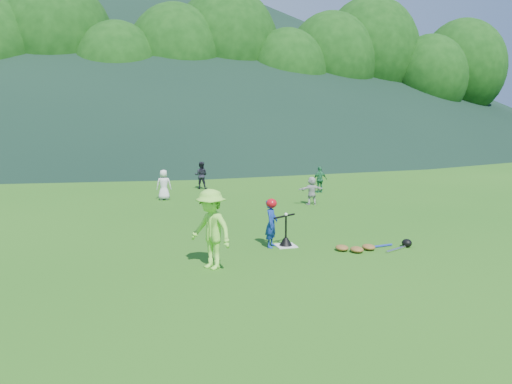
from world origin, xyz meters
TOP-DOWN VIEW (x-y plane):
  - ground at (0.00, 0.00)m, footprint 120.00×120.00m
  - home_plate at (0.00, 0.00)m, footprint 0.45×0.45m
  - baseball at (0.00, 0.00)m, footprint 0.08×0.08m
  - batter_child at (-0.34, 0.02)m, footprint 0.44×0.47m
  - adult_coach at (-1.95, -1.22)m, footprint 1.03×1.16m
  - fielder_a at (-2.04, 7.45)m, footprint 0.57×0.40m
  - fielder_b at (-0.27, 9.94)m, footprint 0.67×0.59m
  - fielder_c at (4.05, 7.58)m, footprint 0.64×0.33m
  - fielder_d at (2.69, 5.07)m, footprint 0.89×0.28m
  - batting_tee at (0.00, 0.00)m, footprint 0.30×0.30m
  - batter_gear at (-0.32, 0.02)m, footprint 0.71×0.30m
  - equipment_pile at (1.67, -0.82)m, footprint 1.80×0.67m
  - outfield_fence at (0.00, 28.00)m, footprint 70.07×0.08m
  - tree_line at (0.20, 33.83)m, footprint 70.04×11.40m
  - distant_hills at (-7.63, 81.81)m, footprint 155.00×140.00m

SIDE VIEW (x-z plane):
  - ground at x=0.00m, z-range 0.00..0.00m
  - home_plate at x=0.00m, z-range 0.00..0.02m
  - equipment_pile at x=1.67m, z-range -0.03..0.16m
  - batting_tee at x=0.00m, z-range -0.21..0.47m
  - fielder_d at x=2.69m, z-range 0.00..0.95m
  - fielder_c at x=4.05m, z-range 0.00..1.04m
  - batter_child at x=-0.34m, z-range 0.00..1.09m
  - fielder_a at x=-2.04m, z-range 0.00..1.09m
  - fielder_b at x=-0.27m, z-range 0.00..1.13m
  - outfield_fence at x=0.00m, z-range 0.03..1.36m
  - baseball at x=0.00m, z-range 0.70..0.78m
  - adult_coach at x=-1.95m, z-range 0.00..1.56m
  - batter_gear at x=-0.32m, z-range 0.76..1.20m
  - tree_line at x=0.20m, z-range 0.80..15.62m
  - distant_hills at x=-7.63m, z-range -1.02..30.98m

